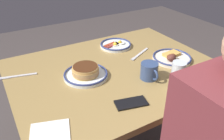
{
  "coord_description": "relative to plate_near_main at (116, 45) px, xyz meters",
  "views": [
    {
      "loc": [
        0.59,
        0.98,
        1.38
      ],
      "look_at": [
        0.05,
        0.05,
        0.75
      ],
      "focal_mm": 37.13,
      "sensor_mm": 36.0,
      "label": 1
    }
  ],
  "objects": [
    {
      "name": "plate_near_main",
      "position": [
        0.0,
        0.0,
        0.0
      ],
      "size": [
        0.21,
        0.21,
        0.04
      ],
      "color": "white",
      "rests_on": "dining_table"
    },
    {
      "name": "fork_far",
      "position": [
        -0.29,
        0.63,
        -0.01
      ],
      "size": [
        0.2,
        0.06,
        0.01
      ],
      "color": "silver",
      "rests_on": "dining_table"
    },
    {
      "name": "drinking_glass",
      "position": [
        -0.01,
        0.57,
        0.05
      ],
      "size": [
        0.07,
        0.07,
        0.14
      ],
      "color": "silver",
      "rests_on": "dining_table"
    },
    {
      "name": "paper_napkin",
      "position": [
        0.63,
        0.57,
        -0.01
      ],
      "size": [
        0.19,
        0.18,
        0.0
      ],
      "primitive_type": "cube",
      "rotation": [
        0.0,
        0.0,
        -0.31
      ],
      "color": "white",
      "rests_on": "dining_table"
    },
    {
      "name": "coffee_mug",
      "position": [
        0.06,
        0.44,
        0.03
      ],
      "size": [
        0.09,
        0.12,
        0.09
      ],
      "color": "#334772",
      "rests_on": "dining_table"
    },
    {
      "name": "dining_table",
      "position": [
        0.15,
        0.26,
        -0.11
      ],
      "size": [
        1.16,
        0.9,
        0.72
      ],
      "color": "olive",
      "rests_on": "ground_plane"
    },
    {
      "name": "plate_center_pancakes",
      "position": [
        0.34,
        0.25,
        0.01
      ],
      "size": [
        0.24,
        0.24,
        0.06
      ],
      "color": "white",
      "rests_on": "dining_table"
    },
    {
      "name": "butter_knife",
      "position": [
        0.67,
        0.07,
        -0.01
      ],
      "size": [
        0.22,
        0.07,
        0.01
      ],
      "color": "silver",
      "rests_on": "dining_table"
    },
    {
      "name": "plate_far_companion",
      "position": [
        -0.19,
        0.34,
        0.0
      ],
      "size": [
        0.23,
        0.23,
        0.05
      ],
      "color": "silver",
      "rests_on": "dining_table"
    },
    {
      "name": "cell_phone",
      "position": [
        0.26,
        0.57,
        -0.01
      ],
      "size": [
        0.16,
        0.1,
        0.01
      ],
      "primitive_type": "cube",
      "rotation": [
        0.0,
        0.0,
        -0.24
      ],
      "color": "black",
      "rests_on": "dining_table"
    },
    {
      "name": "fork_near",
      "position": [
        -0.07,
        0.18,
        -0.01
      ],
      "size": [
        0.19,
        0.1,
        0.01
      ],
      "color": "silver",
      "rests_on": "dining_table"
    }
  ]
}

